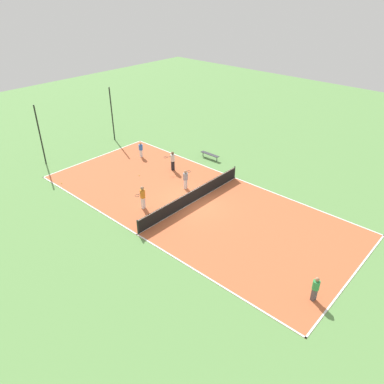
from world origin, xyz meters
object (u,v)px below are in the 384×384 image
tennis_net (192,196)px  fence_post_back_right (112,114)px  player_center_orange (143,196)px  fence_post_back_left (40,136)px  player_far_white (173,160)px  bench (210,155)px  tennis_ball_far_baseline (139,175)px  player_near_blue (141,149)px  tennis_ball_near_net (61,183)px  player_far_green (316,287)px  player_baseline_gray (186,178)px

tennis_net → fence_post_back_right: bearing=74.9°
player_center_orange → fence_post_back_left: (-0.88, 11.73, 1.59)m
player_far_white → fence_post_back_left: bearing=-28.2°
bench → fence_post_back_left: fence_post_back_left is taller
tennis_ball_far_baseline → fence_post_back_right: bearing=65.6°
player_far_white → player_near_blue: player_far_white is taller
tennis_ball_near_net → fence_post_back_left: 5.06m
tennis_net → fence_post_back_left: fence_post_back_left is taller
fence_post_back_left → fence_post_back_right: 7.44m
player_far_green → fence_post_back_left: bearing=102.3°
tennis_ball_far_baseline → tennis_ball_near_net: bearing=144.6°
player_near_blue → player_baseline_gray: (-1.56, -6.92, 0.11)m
player_far_green → tennis_ball_near_net: bearing=105.7°
player_center_orange → player_far_green: size_ratio=1.19×
player_baseline_gray → player_far_green: (-4.05, -12.55, -0.06)m
bench → player_baseline_gray: player_baseline_gray is taller
tennis_ball_near_net → tennis_ball_far_baseline: bearing=-35.4°
tennis_ball_far_baseline → player_baseline_gray: bearing=-76.2°
bench → tennis_ball_near_net: 12.76m
tennis_ball_far_baseline → fence_post_back_left: (-3.92, 7.77, 2.55)m
fence_post_back_left → player_far_green: bearing=-87.9°
player_near_blue → player_far_green: size_ratio=0.94×
player_far_white → tennis_ball_far_baseline: 3.05m
fence_post_back_left → player_near_blue: bearing=-37.9°
tennis_net → player_far_green: (-2.82, -10.78, 0.29)m
player_baseline_gray → tennis_ball_near_net: (-6.00, 7.75, -0.84)m
tennis_net → player_center_orange: size_ratio=5.91×
player_near_blue → fence_post_back_right: bearing=-173.3°
player_far_green → fence_post_back_left: fence_post_back_left is taller
player_far_white → player_near_blue: 4.00m
bench → player_far_green: (-9.48, -14.65, 0.44)m
bench → player_far_white: (-3.86, 0.83, 0.59)m
tennis_net → bench: size_ratio=5.39×
tennis_net → tennis_ball_near_net: bearing=116.6°
player_center_orange → player_far_white: bearing=-167.1°
player_near_blue → player_far_green: bearing=1.0°
player_baseline_gray → fence_post_back_left: size_ratio=0.29×
tennis_ball_near_net → player_far_green: bearing=-84.5°
player_baseline_gray → tennis_ball_far_baseline: player_baseline_gray is taller
tennis_net → player_far_green: 11.14m
player_near_blue → tennis_ball_near_net: size_ratio=20.10×
player_near_blue → player_far_green: 20.26m
tennis_net → player_center_orange: 3.52m
bench → player_near_blue: size_ratio=1.39×
fence_post_back_left → player_baseline_gray: bearing=-67.6°
tennis_net → player_near_blue: size_ratio=7.50×
bench → tennis_ball_near_net: (-11.43, 5.66, -0.34)m
bench → fence_post_back_right: bearing=16.6°
player_near_blue → tennis_ball_far_baseline: bearing=-26.7°
player_center_orange → tennis_ball_near_net: player_center_orange is taller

